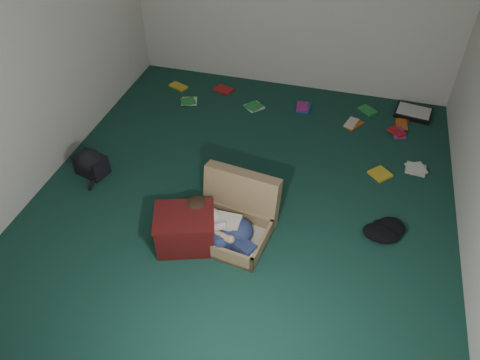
% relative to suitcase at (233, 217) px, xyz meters
% --- Properties ---
extents(floor, '(4.50, 4.50, 0.00)m').
position_rel_suitcase_xyz_m(floor, '(-0.01, 0.44, -0.16)').
color(floor, '#164035').
rests_on(floor, ground).
extents(wall_front, '(4.50, 0.00, 4.50)m').
position_rel_suitcase_xyz_m(wall_front, '(-0.01, -1.81, 1.14)').
color(wall_front, white).
rests_on(wall_front, ground).
extents(wall_left, '(0.00, 4.50, 4.50)m').
position_rel_suitcase_xyz_m(wall_left, '(-2.01, 0.44, 1.14)').
color(wall_left, white).
rests_on(wall_left, ground).
extents(suitcase, '(0.79, 0.78, 0.52)m').
position_rel_suitcase_xyz_m(suitcase, '(0.00, 0.00, 0.00)').
color(suitcase, '#9E8057').
rests_on(suitcase, floor).
extents(person, '(0.75, 0.44, 0.32)m').
position_rel_suitcase_xyz_m(person, '(-0.07, -0.17, 0.04)').
color(person, silver).
rests_on(person, suitcase).
extents(maroon_bin, '(0.61, 0.54, 0.35)m').
position_rel_suitcase_xyz_m(maroon_bin, '(-0.35, -0.27, 0.02)').
color(maroon_bin, '#501010').
rests_on(maroon_bin, floor).
extents(backpack, '(0.45, 0.40, 0.23)m').
position_rel_suitcase_xyz_m(backpack, '(-1.63, 0.36, -0.04)').
color(backpack, black).
rests_on(backpack, floor).
extents(clothing_pile, '(0.42, 0.35, 0.13)m').
position_rel_suitcase_xyz_m(clothing_pile, '(1.30, 0.30, -0.09)').
color(clothing_pile, black).
rests_on(clothing_pile, floor).
extents(paper_tray, '(0.47, 0.38, 0.06)m').
position_rel_suitcase_xyz_m(paper_tray, '(1.59, 2.39, -0.13)').
color(paper_tray, black).
rests_on(paper_tray, floor).
extents(book_scatter, '(3.21, 1.43, 0.02)m').
position_rel_suitcase_xyz_m(book_scatter, '(0.39, 1.95, -0.15)').
color(book_scatter, gold).
rests_on(book_scatter, floor).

